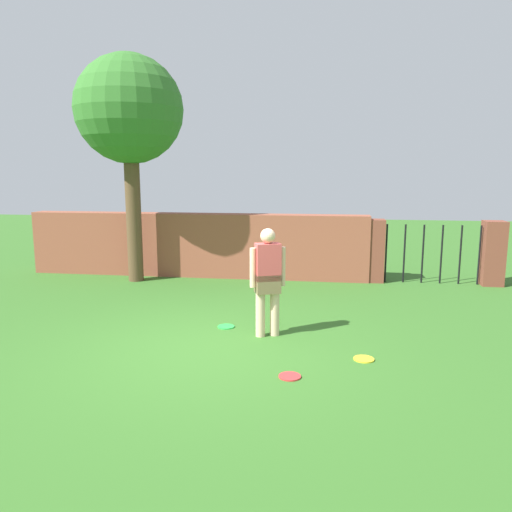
{
  "coord_description": "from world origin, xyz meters",
  "views": [
    {
      "loc": [
        1.58,
        -6.27,
        2.41
      ],
      "look_at": [
        0.36,
        1.9,
        1.0
      ],
      "focal_mm": 34.17,
      "sensor_mm": 36.0,
      "label": 1
    }
  ],
  "objects_px": {
    "tree": "(129,112)",
    "frisbee_green": "(226,327)",
    "person": "(268,277)",
    "frisbee_red": "(290,376)",
    "frisbee_yellow": "(364,359)"
  },
  "relations": [
    {
      "from": "frisbee_green",
      "to": "frisbee_red",
      "type": "relative_size",
      "value": 1.0
    },
    {
      "from": "frisbee_yellow",
      "to": "frisbee_red",
      "type": "relative_size",
      "value": 1.0
    },
    {
      "from": "frisbee_green",
      "to": "person",
      "type": "bearing_deg",
      "value": -23.42
    },
    {
      "from": "frisbee_green",
      "to": "tree",
      "type": "bearing_deg",
      "value": 131.89
    },
    {
      "from": "tree",
      "to": "frisbee_red",
      "type": "bearing_deg",
      "value": -51.08
    },
    {
      "from": "frisbee_red",
      "to": "tree",
      "type": "bearing_deg",
      "value": 128.92
    },
    {
      "from": "tree",
      "to": "frisbee_green",
      "type": "height_order",
      "value": "tree"
    },
    {
      "from": "person",
      "to": "frisbee_red",
      "type": "relative_size",
      "value": 6.0
    },
    {
      "from": "person",
      "to": "frisbee_red",
      "type": "xyz_separation_m",
      "value": [
        0.45,
        -1.46,
        -0.89
      ]
    },
    {
      "from": "tree",
      "to": "person",
      "type": "distance_m",
      "value": 5.55
    },
    {
      "from": "tree",
      "to": "frisbee_green",
      "type": "distance_m",
      "value": 5.51
    },
    {
      "from": "person",
      "to": "tree",
      "type": "bearing_deg",
      "value": -66.14
    },
    {
      "from": "frisbee_green",
      "to": "frisbee_red",
      "type": "bearing_deg",
      "value": -56.86
    },
    {
      "from": "person",
      "to": "frisbee_yellow",
      "type": "distance_m",
      "value": 1.8
    },
    {
      "from": "person",
      "to": "frisbee_green",
      "type": "relative_size",
      "value": 6.0
    }
  ]
}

